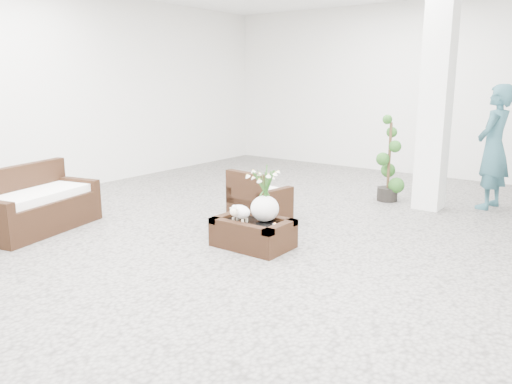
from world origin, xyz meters
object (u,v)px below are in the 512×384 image
Objects in this scene: loveseat at (37,199)px; topiary at (389,159)px; coffee_table at (253,234)px; armchair at (260,196)px.

loveseat is 5.34m from topiary.
coffee_table is 0.65× the size of topiary.
topiary is at bearing -48.26° from loveseat.
coffee_table is at bearing -96.69° from topiary.
coffee_table is 1.22× the size of armchair.
topiary is at bearing 83.31° from coffee_table.
armchair is 2.46m from topiary.
topiary is (0.38, 3.20, 0.54)m from coffee_table.
armchair reaches higher than coffee_table.
armchair is (-0.60, 0.96, 0.21)m from coffee_table.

